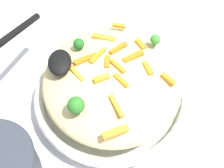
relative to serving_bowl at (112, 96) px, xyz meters
name	(u,v)px	position (x,y,z in m)	size (l,w,h in m)	color
ground_plane	(112,102)	(0.00, 0.00, -0.02)	(2.40, 2.40, 0.00)	silver
serving_bowl	(112,96)	(0.00, 0.00, 0.00)	(0.29, 0.29, 0.04)	silver
pasta_mound	(112,81)	(0.00, 0.00, 0.05)	(0.26, 0.24, 0.06)	#DBC689
carrot_piece_0	(141,44)	(-0.06, 0.06, 0.07)	(0.02, 0.01, 0.01)	orange
carrot_piece_1	(133,57)	(-0.03, 0.04, 0.08)	(0.04, 0.01, 0.01)	orange
carrot_piece_2	(114,106)	(0.07, 0.00, 0.08)	(0.04, 0.01, 0.01)	orange
carrot_piece_3	(86,59)	(-0.03, -0.04, 0.08)	(0.04, 0.01, 0.01)	orange
carrot_piece_4	(119,26)	(-0.11, 0.02, 0.07)	(0.02, 0.01, 0.01)	orange
carrot_piece_5	(104,38)	(-0.08, -0.01, 0.07)	(0.04, 0.01, 0.01)	orange
carrot_piece_6	(98,56)	(-0.03, -0.02, 0.08)	(0.04, 0.01, 0.01)	orange
carrot_piece_7	(108,62)	(-0.02, -0.01, 0.08)	(0.03, 0.01, 0.01)	orange
carrot_piece_8	(102,78)	(0.02, -0.02, 0.08)	(0.03, 0.01, 0.01)	orange
carrot_piece_9	(77,73)	(0.00, -0.06, 0.08)	(0.04, 0.01, 0.01)	orange
carrot_piece_10	(115,132)	(0.11, -0.01, 0.08)	(0.04, 0.01, 0.01)	orange
carrot_piece_11	(118,49)	(-0.05, 0.02, 0.08)	(0.04, 0.01, 0.01)	orange
carrot_piece_12	(118,66)	(-0.01, 0.01, 0.08)	(0.03, 0.01, 0.01)	orange
carrot_piece_13	(121,80)	(0.02, 0.01, 0.08)	(0.03, 0.01, 0.01)	orange
carrot_piece_14	(148,67)	(0.00, 0.06, 0.08)	(0.03, 0.01, 0.01)	orange
carrot_piece_15	(168,79)	(0.02, 0.09, 0.07)	(0.03, 0.01, 0.01)	orange
broccoli_floret_0	(155,40)	(-0.05, 0.08, 0.09)	(0.02, 0.02, 0.02)	#377928
broccoli_floret_1	(79,44)	(-0.06, -0.05, 0.08)	(0.02, 0.02, 0.02)	#205B1C
broccoli_floret_2	(76,105)	(0.07, -0.06, 0.09)	(0.03, 0.03, 0.03)	#296820
serving_spoon	(40,52)	(-0.04, -0.12, 0.10)	(0.17, 0.14, 0.07)	black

